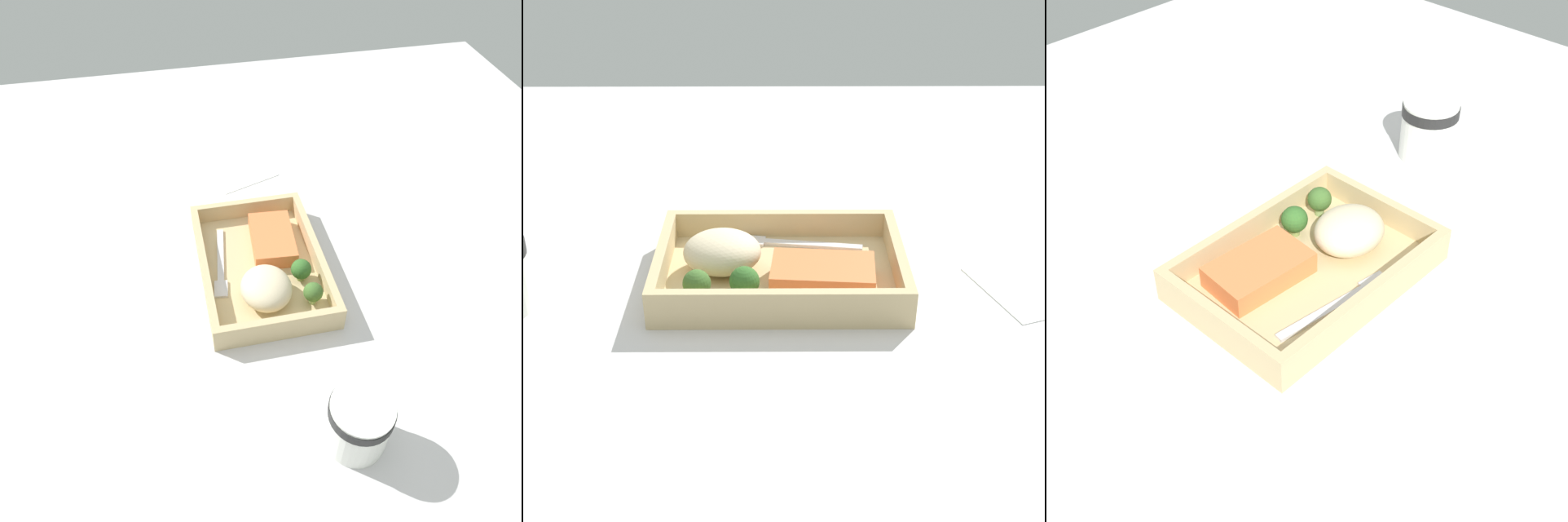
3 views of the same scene
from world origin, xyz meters
TOP-DOWN VIEW (x-y plane):
  - ground_plane at (0.00, 0.00)cm, footprint 160.00×160.00cm
  - takeout_tray at (0.00, 0.00)cm, footprint 28.95×20.20cm
  - tray_rim at (0.00, 0.00)cm, footprint 28.95×20.20cm
  - salmon_fillet at (-4.85, 3.08)cm, footprint 12.26×8.11cm
  - mashed_potatoes at (6.84, -0.58)cm, footprint 9.19×8.15cm
  - broccoli_floret_1 at (3.95, 5.89)cm, footprint 3.38×3.38cm
  - broccoli_floret_2 at (9.16, 6.43)cm, footprint 3.14×3.14cm
  - fork at (-1.39, -6.66)cm, footprint 15.87×3.87cm
  - receipt_slip at (-28.15, 2.13)cm, footprint 11.94×14.68cm

SIDE VIEW (x-z plane):
  - ground_plane at x=0.00cm, z-range -2.00..0.00cm
  - receipt_slip at x=-28.15cm, z-range 0.00..0.24cm
  - takeout_tray at x=0.00cm, z-range 0.00..1.20cm
  - fork at x=-1.39cm, z-range 1.20..1.64cm
  - salmon_fillet at x=-4.85cm, z-range 1.20..3.99cm
  - tray_rim at x=0.00cm, z-range 1.20..4.48cm
  - broccoli_floret_1 at x=3.95cm, z-range 1.43..5.44cm
  - broccoli_floret_2 at x=9.16cm, z-range 1.51..5.48cm
  - mashed_potatoes at x=6.84cm, z-range 1.20..6.06cm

